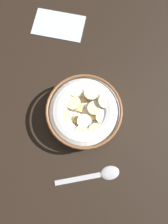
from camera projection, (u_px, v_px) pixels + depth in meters
The scene contains 4 objects.
ground_plane at pixel (84, 116), 45.69cm from camera, with size 124.94×124.94×2.00cm, color black.
cereal_bowl at pixel (84, 112), 42.20cm from camera, with size 15.41×15.41×4.92cm.
spoon at pixel (101, 175), 41.64cm from camera, with size 10.08×11.52×0.80cm.
folded_napkin at pixel (59, 25), 49.45cm from camera, with size 12.16×7.30×0.30cm, color silver.
Camera 1 is at (-5.86, 7.03, 43.77)cm, focal length 32.79 mm.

